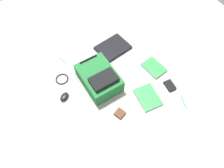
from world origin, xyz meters
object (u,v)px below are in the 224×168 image
earbud_pouch (120,113)px  book_manual (154,68)px  cable_coil (62,79)px  book_comic (148,97)px  computer_mouse (64,97)px  backpack (99,78)px  laptop (113,48)px  pen_black (64,61)px  power_brick (170,86)px  pen_blue (184,102)px

earbud_pouch → book_manual: bearing=27.3°
book_manual → cable_coil: size_ratio=2.02×
book_comic → computer_mouse: (-0.71, 0.37, 0.01)m
backpack → cable_coil: size_ratio=3.50×
laptop → book_comic: 0.70m
book_comic → pen_black: bearing=125.7°
power_brick → pen_blue: 0.21m
pen_black → backpack: bearing=-62.1°
backpack → laptop: size_ratio=1.15×
backpack → cable_coil: bearing=146.1°
laptop → pen_black: bearing=171.0°
book_comic → pen_black: size_ratio=1.92×
laptop → cable_coil: size_ratio=3.05×
computer_mouse → backpack: bearing=52.0°
book_comic → pen_blue: (0.28, -0.20, -0.01)m
backpack → power_brick: backpack is taller
pen_blue → pen_black: bearing=130.6°
book_manual → pen_black: (-0.82, 0.53, -0.01)m
pen_black → pen_blue: (0.85, -0.99, 0.00)m
cable_coil → earbud_pouch: 0.69m
backpack → book_comic: 0.50m
pen_black → earbud_pouch: (0.25, -0.82, 0.01)m
laptop → computer_mouse: bearing=-154.2°
backpack → computer_mouse: backpack is taller
book_manual → book_comic: size_ratio=1.00×
backpack → book_manual: bearing=-9.2°
book_comic → power_brick: size_ratio=2.23×
cable_coil → power_brick: bearing=-31.6°
laptop → book_comic: bearing=-89.0°
backpack → pen_blue: backpack is taller
book_comic → backpack: bearing=133.3°
book_manual → pen_black: 0.97m
book_comic → earbud_pouch: (-0.32, -0.03, 0.00)m
cable_coil → power_brick: 1.09m
book_manual → earbud_pouch: bearing=-152.7°
cable_coil → book_manual: bearing=-18.9°
book_manual → cable_coil: book_manual is taller
laptop → book_manual: 0.51m
power_brick → pen_black: power_brick is taller
book_manual → cable_coil: 0.96m
book_manual → computer_mouse: computer_mouse is taller
cable_coil → computer_mouse: bearing=-103.1°
pen_blue → backpack: bearing=138.0°
earbud_pouch → backpack: bearing=93.2°
pen_blue → computer_mouse: bearing=150.4°
book_manual → computer_mouse: (-0.96, 0.10, 0.01)m
book_manual → book_comic: 0.36m
computer_mouse → power_brick: computer_mouse is taller
backpack → pen_black: (-0.23, 0.43, -0.09)m
laptop → computer_mouse: computer_mouse is taller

